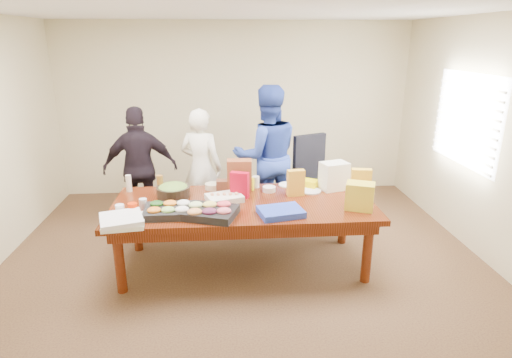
{
  "coord_description": "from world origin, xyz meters",
  "views": [
    {
      "loc": [
        -0.2,
        -4.25,
        2.43
      ],
      "look_at": [
        0.14,
        0.1,
        0.98
      ],
      "focal_mm": 29.74,
      "sensor_mm": 36.0,
      "label": 1
    }
  ],
  "objects": [
    {
      "name": "floor",
      "position": [
        0.0,
        0.0,
        -0.01
      ],
      "size": [
        5.5,
        5.0,
        0.02
      ],
      "primitive_type": "cube",
      "color": "#47301E",
      "rests_on": "ground"
    },
    {
      "name": "ceiling",
      "position": [
        0.0,
        0.0,
        2.71
      ],
      "size": [
        5.5,
        5.0,
        0.02
      ],
      "primitive_type": "cube",
      "color": "white",
      "rests_on": "wall_back"
    },
    {
      "name": "wall_back",
      "position": [
        0.0,
        2.5,
        1.35
      ],
      "size": [
        5.5,
        0.04,
        2.7
      ],
      "primitive_type": "cube",
      "color": "beige",
      "rests_on": "floor"
    },
    {
      "name": "wall_front",
      "position": [
        0.0,
        -2.5,
        1.35
      ],
      "size": [
        5.5,
        0.04,
        2.7
      ],
      "primitive_type": "cube",
      "color": "beige",
      "rests_on": "floor"
    },
    {
      "name": "wall_right",
      "position": [
        2.75,
        0.0,
        1.35
      ],
      "size": [
        0.04,
        5.0,
        2.7
      ],
      "primitive_type": "cube",
      "color": "beige",
      "rests_on": "floor"
    },
    {
      "name": "window_panel",
      "position": [
        2.72,
        0.6,
        1.5
      ],
      "size": [
        0.03,
        1.4,
        1.1
      ],
      "primitive_type": "cube",
      "color": "white",
      "rests_on": "wall_right"
    },
    {
      "name": "window_blinds",
      "position": [
        2.68,
        0.6,
        1.5
      ],
      "size": [
        0.04,
        1.36,
        1.0
      ],
      "primitive_type": "cube",
      "color": "beige",
      "rests_on": "wall_right"
    },
    {
      "name": "conference_table",
      "position": [
        0.0,
        0.0,
        0.38
      ],
      "size": [
        2.8,
        1.2,
        0.75
      ],
      "primitive_type": "cube",
      "color": "#4C1C0F",
      "rests_on": "floor"
    },
    {
      "name": "office_chair",
      "position": [
        0.96,
        1.04,
        0.58
      ],
      "size": [
        0.77,
        0.77,
        1.15
      ],
      "primitive_type": "cube",
      "rotation": [
        0.0,
        0.0,
        0.4
      ],
      "color": "black",
      "rests_on": "floor"
    },
    {
      "name": "person_center",
      "position": [
        -0.5,
        1.2,
        0.79
      ],
      "size": [
        0.68,
        0.57,
        1.59
      ],
      "primitive_type": "imported",
      "rotation": [
        0.0,
        0.0,
        2.76
      ],
      "color": "white",
      "rests_on": "floor"
    },
    {
      "name": "person_right",
      "position": [
        0.37,
        1.17,
        0.94
      ],
      "size": [
        0.99,
        0.82,
        1.88
      ],
      "primitive_type": "imported",
      "rotation": [
        0.0,
        0.0,
        3.27
      ],
      "color": "#2942A5",
      "rests_on": "floor"
    },
    {
      "name": "person_left",
      "position": [
        -1.29,
        1.17,
        0.81
      ],
      "size": [
        0.98,
        0.48,
        1.62
      ],
      "primitive_type": "imported",
      "rotation": [
        0.0,
        0.0,
        3.24
      ],
      "color": "black",
      "rests_on": "floor"
    },
    {
      "name": "veggie_tray",
      "position": [
        -0.76,
        -0.27,
        0.79
      ],
      "size": [
        0.49,
        0.38,
        0.07
      ],
      "primitive_type": "cube",
      "rotation": [
        0.0,
        0.0,
        0.0
      ],
      "color": "black",
      "rests_on": "conference_table"
    },
    {
      "name": "fruit_tray",
      "position": [
        -0.35,
        -0.35,
        0.79
      ],
      "size": [
        0.62,
        0.55,
        0.08
      ],
      "primitive_type": "cube",
      "rotation": [
        0.0,
        0.0,
        -0.33
      ],
      "color": "black",
      "rests_on": "conference_table"
    },
    {
      "name": "sheet_cake",
      "position": [
        -0.2,
        0.07,
        0.78
      ],
      "size": [
        0.44,
        0.39,
        0.07
      ],
      "primitive_type": "cube",
      "rotation": [
        0.0,
        0.0,
        0.33
      ],
      "color": "silver",
      "rests_on": "conference_table"
    },
    {
      "name": "salad_bowl",
      "position": [
        -0.77,
        0.23,
        0.81
      ],
      "size": [
        0.38,
        0.38,
        0.12
      ],
      "primitive_type": "cylinder",
      "rotation": [
        0.0,
        0.0,
        0.02
      ],
      "color": "black",
      "rests_on": "conference_table"
    },
    {
      "name": "chip_bag_blue",
      "position": [
        0.36,
        -0.37,
        0.78
      ],
      "size": [
        0.48,
        0.4,
        0.06
      ],
      "primitive_type": "cube",
      "rotation": [
        0.0,
        0.0,
        0.21
      ],
      "color": "#253EB7",
      "rests_on": "conference_table"
    },
    {
      "name": "chip_bag_red",
      "position": [
        -0.03,
        0.16,
        0.9
      ],
      "size": [
        0.22,
        0.14,
        0.29
      ],
      "primitive_type": "cube",
      "rotation": [
        0.0,
        0.0,
        -0.34
      ],
      "color": "#AF041E",
      "rests_on": "conference_table"
    },
    {
      "name": "chip_bag_yellow",
      "position": [
        1.3,
        0.06,
        0.91
      ],
      "size": [
        0.23,
        0.12,
        0.33
      ],
      "primitive_type": "cube",
      "rotation": [
        0.0,
        0.0,
        -0.17
      ],
      "color": "yellow",
      "rests_on": "conference_table"
    },
    {
      "name": "chip_bag_orange",
      "position": [
        0.6,
        0.17,
        0.9
      ],
      "size": [
        0.2,
        0.11,
        0.3
      ],
      "primitive_type": "cube",
      "rotation": [
        0.0,
        0.0,
        0.12
      ],
      "color": "gold",
      "rests_on": "conference_table"
    },
    {
      "name": "mayo_jar",
      "position": [
        0.17,
        0.48,
        0.82
      ],
      "size": [
        0.09,
        0.09,
        0.13
      ],
      "primitive_type": "cylinder",
      "rotation": [
        0.0,
        0.0,
        0.0
      ],
      "color": "silver",
      "rests_on": "conference_table"
    },
    {
      "name": "mustard_bottle",
      "position": [
        0.12,
        0.38,
        0.82
      ],
      "size": [
        0.07,
        0.07,
        0.15
      ],
      "primitive_type": "cylinder",
      "rotation": [
        0.0,
        0.0,
        0.33
      ],
      "color": "#F5FA1C",
      "rests_on": "conference_table"
    },
    {
      "name": "dressing_bottle",
      "position": [
        -0.92,
        0.33,
        0.86
      ],
      "size": [
        0.09,
        0.09,
        0.22
      ],
      "primitive_type": "cylinder",
      "rotation": [
        0.0,
        0.0,
        0.33
      ],
      "color": "brown",
      "rests_on": "conference_table"
    },
    {
      "name": "ranch_bottle",
      "position": [
        -1.3,
        0.45,
        0.85
      ],
      "size": [
        0.08,
        0.08,
        0.2
      ],
      "primitive_type": "cylinder",
      "rotation": [
        0.0,
        0.0,
        0.33
      ],
      "color": "beige",
      "rests_on": "conference_table"
    },
    {
      "name": "banana_bunch",
      "position": [
        0.78,
        0.46,
        0.79
      ],
      "size": [
        0.3,
        0.27,
        0.09
      ],
      "primitive_type": "cube",
      "rotation": [
        0.0,
        0.0,
        -0.57
      ],
      "color": "#FAE400",
      "rests_on": "conference_table"
    },
    {
      "name": "bread_loaf",
      "position": [
        -0.15,
        0.44,
        0.81
      ],
      "size": [
        0.28,
        0.13,
        0.11
      ],
      "primitive_type": "cube",
      "rotation": [
        0.0,
        0.0,
        -0.02
      ],
      "color": "brown",
      "rests_on": "conference_table"
    },
    {
      "name": "kraft_bag",
      "position": [
        -0.03,
        0.39,
        0.93
      ],
      "size": [
        0.29,
        0.17,
        0.37
      ],
      "primitive_type": "cube",
      "rotation": [
        0.0,
        0.0,
        -0.04
      ],
      "color": "brown",
      "rests_on": "conference_table"
    },
    {
      "name": "red_cup",
      "position": [
        -1.12,
        -0.25,
        0.81
      ],
      "size": [
        0.11,
        0.11,
        0.12
      ],
      "primitive_type": "cylinder",
      "rotation": [
        0.0,
        0.0,
        0.21
      ],
      "color": "#C42500",
      "rests_on": "conference_table"
    },
    {
      "name": "clear_cup_a",
      "position": [
        -1.24,
        -0.27,
        0.81
      ],
      "size": [
        0.09,
        0.09,
        0.12
      ],
      "primitive_type": "cylinder",
      "rotation": [
        0.0,
        0.0,
        -0.07
      ],
      "color": "white",
      "rests_on": "conference_table"
    },
    {
      "name": "clear_cup_b",
      "position": [
        -1.04,
        -0.1,
        0.8
      ],
      "size": [
        0.09,
        0.09,
        0.11
      ],
      "primitive_type": "cylinder",
      "rotation": [
        0.0,
        0.0,
        0.11
      ],
      "color": "silver",
      "rests_on": "conference_table"
    },
    {
      "name": "pizza_box_lower",
      "position": [
        -1.16,
        -0.47,
        0.77
      ],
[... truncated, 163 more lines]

